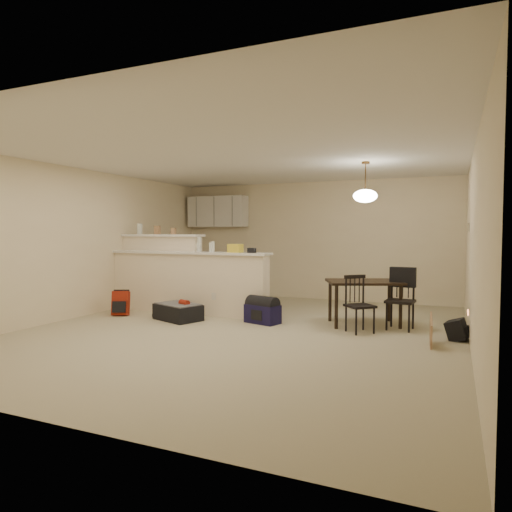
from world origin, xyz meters
The scene contains 23 objects.
room centered at (0.00, 0.00, 1.25)m, with size 7.00×7.02×2.50m.
breakfast_bar centered at (-1.76, 0.98, 0.61)m, with size 3.08×0.58×1.39m.
upper_cabinets centered at (-2.20, 3.32, 1.90)m, with size 1.40×0.34×0.70m, color white.
kitchen_counter centered at (-2.00, 3.19, 0.45)m, with size 1.80×0.60×0.90m, color white.
thermostat centered at (2.98, 1.55, 1.50)m, with size 0.02×0.12×0.12m, color beige.
jar centered at (-2.70, 1.12, 1.49)m, with size 0.10×0.10×0.20m, color silver.
cereal_box centered at (-2.29, 1.12, 1.47)m, with size 0.10×0.07×0.16m, color tan.
small_box centered at (-1.93, 1.12, 1.45)m, with size 0.08×0.06×0.12m, color tan.
bottle_a centered at (-1.26, 0.90, 1.22)m, with size 0.07×0.07×0.26m, color silver.
bottle_b centered at (-0.99, 0.90, 1.18)m, with size 0.06×0.06×0.18m, color silver.
bag_lump centered at (-0.56, 0.90, 1.16)m, with size 0.22×0.18×0.14m, color tan.
pouch centered at (-0.26, 0.90, 1.13)m, with size 0.12×0.10×0.08m, color tan.
extra_item_x centered at (-1.04, 0.90, 1.17)m, with size 0.05×0.05×0.16m, color silver.
extra_item_y centered at (-1.28, 0.90, 1.17)m, with size 0.05×0.05×0.15m, color silver.
dining_table centered at (1.54, 1.11, 0.60)m, with size 1.29×1.11×0.68m.
pendant_lamp centered at (1.54, 1.11, 1.99)m, with size 0.36×0.36×0.62m.
dining_chair_near centered at (1.58, 0.54, 0.41)m, with size 0.36×0.34×0.81m, color black, non-canonical shape.
dining_chair_far centered at (2.09, 0.97, 0.44)m, with size 0.39×0.37×0.89m, color black, non-canonical shape.
suitcase centered at (-1.31, 0.30, 0.13)m, with size 0.75×0.49×0.25m, color black.
red_backpack centered at (-2.44, 0.25, 0.21)m, with size 0.28×0.17×0.41m, color maroon.
navy_duffel centered at (0.05, 0.61, 0.15)m, with size 0.54×0.29×0.29m, color #16133B.
black_daypack centered at (2.85, 0.61, 0.13)m, with size 0.30×0.21×0.26m, color black.
cardboard_sheet centered at (2.55, 0.12, 0.18)m, with size 0.47×0.02×0.36m, color tan.
Camera 1 is at (2.79, -5.95, 1.43)m, focal length 32.00 mm.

